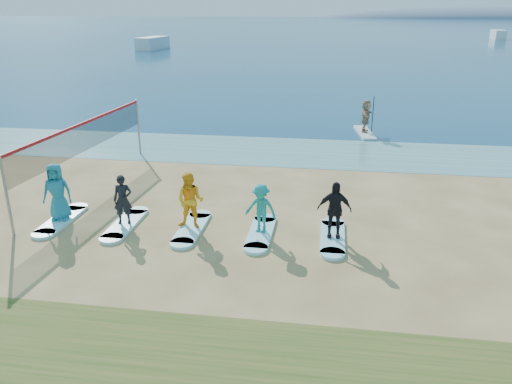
# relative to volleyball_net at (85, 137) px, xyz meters

# --- Properties ---
(ground) EXTENTS (600.00, 600.00, 0.00)m
(ground) POSITION_rel_volleyball_net_xyz_m (6.58, -4.67, -1.90)
(ground) COLOR tan
(ground) RESTS_ON ground
(shallow_water) EXTENTS (600.00, 600.00, 0.00)m
(shallow_water) POSITION_rel_volleyball_net_xyz_m (6.58, 5.83, -1.90)
(shallow_water) COLOR teal
(shallow_water) RESTS_ON ground
(ocean) EXTENTS (600.00, 600.00, 0.00)m
(ocean) POSITION_rel_volleyball_net_xyz_m (6.58, 155.33, -1.90)
(ocean) COLOR navy
(ocean) RESTS_ON ground
(island_ridge) EXTENTS (220.00, 56.00, 18.00)m
(island_ridge) POSITION_rel_volleyball_net_xyz_m (101.58, 295.33, -1.90)
(island_ridge) COLOR slate
(island_ridge) RESTS_ON ground
(volleyball_net) EXTENTS (0.64, 9.07, 2.50)m
(volleyball_net) POSITION_rel_volleyball_net_xyz_m (0.00, 0.00, 0.00)
(volleyball_net) COLOR gray
(volleyball_net) RESTS_ON ground
(paddleboard) EXTENTS (1.10, 3.07, 0.12)m
(paddleboard) POSITION_rel_volleyball_net_xyz_m (10.79, 9.94, -1.84)
(paddleboard) COLOR silver
(paddleboard) RESTS_ON ground
(paddleboarder) EXTENTS (0.73, 1.62, 1.69)m
(paddleboarder) POSITION_rel_volleyball_net_xyz_m (10.79, 9.94, -0.94)
(paddleboarder) COLOR tan
(paddleboarder) RESTS_ON paddleboard
(boat_offshore_a) EXTENTS (3.40, 7.44, 1.84)m
(boat_offshore_a) POSITION_rel_volleyball_net_xyz_m (-19.35, 61.53, -1.90)
(boat_offshore_a) COLOR silver
(boat_offshore_a) RESTS_ON ground
(boat_offshore_b) EXTENTS (2.67, 6.87, 1.79)m
(boat_offshore_b) POSITION_rel_volleyball_net_xyz_m (42.05, 96.13, -1.90)
(boat_offshore_b) COLOR silver
(boat_offshore_b) RESTS_ON ground
(surfboard_0) EXTENTS (0.70, 2.20, 0.09)m
(surfboard_0) POSITION_rel_volleyball_net_xyz_m (0.61, -3.33, -1.86)
(surfboard_0) COLOR #A4F1FE
(surfboard_0) RESTS_ON ground
(student_0) EXTENTS (0.98, 0.73, 1.83)m
(student_0) POSITION_rel_volleyball_net_xyz_m (0.61, -3.33, -0.90)
(student_0) COLOR teal
(student_0) RESTS_ON surfboard_0
(surfboard_1) EXTENTS (0.70, 2.20, 0.09)m
(surfboard_1) POSITION_rel_volleyball_net_xyz_m (2.76, -3.33, -1.86)
(surfboard_1) COLOR #A4F1FE
(surfboard_1) RESTS_ON ground
(student_1) EXTENTS (0.63, 0.49, 1.55)m
(student_1) POSITION_rel_volleyball_net_xyz_m (2.76, -3.33, -1.04)
(student_1) COLOR black
(student_1) RESTS_ON surfboard_1
(surfboard_2) EXTENTS (0.70, 2.20, 0.09)m
(surfboard_2) POSITION_rel_volleyball_net_xyz_m (4.90, -3.33, -1.86)
(surfboard_2) COLOR #A4F1FE
(surfboard_2) RESTS_ON ground
(student_2) EXTENTS (0.88, 0.70, 1.73)m
(student_2) POSITION_rel_volleyball_net_xyz_m (4.90, -3.33, -0.95)
(student_2) COLOR #FFAA1A
(student_2) RESTS_ON surfboard_2
(surfboard_3) EXTENTS (0.70, 2.20, 0.09)m
(surfboard_3) POSITION_rel_volleyball_net_xyz_m (7.04, -3.33, -1.86)
(surfboard_3) COLOR #A4F1FE
(surfboard_3) RESTS_ON ground
(student_3) EXTENTS (1.07, 0.77, 1.50)m
(student_3) POSITION_rel_volleyball_net_xyz_m (7.04, -3.33, -1.07)
(student_3) COLOR teal
(student_3) RESTS_ON surfboard_3
(surfboard_4) EXTENTS (0.70, 2.20, 0.09)m
(surfboard_4) POSITION_rel_volleyball_net_xyz_m (9.18, -3.33, -1.86)
(surfboard_4) COLOR #A4F1FE
(surfboard_4) RESTS_ON ground
(student_4) EXTENTS (1.00, 0.44, 1.69)m
(student_4) POSITION_rel_volleyball_net_xyz_m (9.18, -3.33, -0.97)
(student_4) COLOR black
(student_4) RESTS_ON surfboard_4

